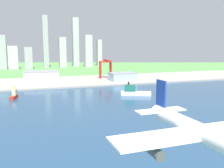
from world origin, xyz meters
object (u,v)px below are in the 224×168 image
object	(u,v)px
ferry_boat	(134,92)
port_crane_red	(106,65)
airplane_landing	(203,134)
tugboat_small	(14,95)
warehouse_annex	(122,76)
warehouse_main	(41,76)

from	to	relation	value
ferry_boat	port_crane_red	xyz separation A→B (m)	(13.17, 161.62, 23.54)
airplane_landing	ferry_boat	world-z (taller)	airplane_landing
airplane_landing	port_crane_red	size ratio (longest dim) A/B	1.06
port_crane_red	ferry_boat	bearing A→B (deg)	-94.66
airplane_landing	port_crane_red	world-z (taller)	airplane_landing
tugboat_small	warehouse_annex	size ratio (longest dim) A/B	0.46
tugboat_small	port_crane_red	bearing A→B (deg)	39.43
port_crane_red	warehouse_main	world-z (taller)	port_crane_red
airplane_landing	ferry_boat	size ratio (longest dim) A/B	1.15
tugboat_small	warehouse_main	world-z (taller)	warehouse_main
ferry_boat	airplane_landing	bearing A→B (deg)	-110.77
warehouse_annex	warehouse_main	bearing A→B (deg)	158.73
ferry_boat	warehouse_annex	size ratio (longest dim) A/B	0.86
tugboat_small	warehouse_main	distance (m)	151.18
tugboat_small	port_crane_red	size ratio (longest dim) A/B	0.50
port_crane_red	airplane_landing	bearing A→B (deg)	-104.60
airplane_landing	tugboat_small	size ratio (longest dim) A/B	2.14
airplane_landing	tugboat_small	world-z (taller)	airplane_landing
ferry_boat	tugboat_small	world-z (taller)	ferry_boat
port_crane_red	warehouse_main	xyz separation A→B (m)	(-120.03, 14.45, -17.84)
port_crane_red	warehouse_annex	world-z (taller)	port_crane_red
ferry_boat	tugboat_small	distance (m)	149.60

